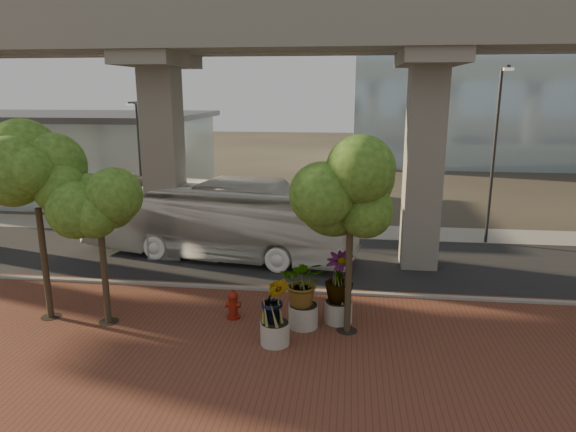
# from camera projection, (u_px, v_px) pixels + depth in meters

# --- Properties ---
(ground) EXTENTS (160.00, 160.00, 0.00)m
(ground) POSITION_uv_depth(u_px,v_px,m) (284.00, 275.00, 22.76)
(ground) COLOR #332E25
(ground) RESTS_ON ground
(brick_plaza) EXTENTS (70.00, 13.00, 0.06)m
(brick_plaza) POSITION_uv_depth(u_px,v_px,m) (249.00, 368.00, 15.04)
(brick_plaza) COLOR brown
(brick_plaza) RESTS_ON ground
(asphalt_road) EXTENTS (90.00, 8.00, 0.04)m
(asphalt_road) POSITION_uv_depth(u_px,v_px,m) (290.00, 260.00, 24.68)
(asphalt_road) COLOR black
(asphalt_road) RESTS_ON ground
(curb_strip) EXTENTS (70.00, 0.25, 0.16)m
(curb_strip) POSITION_uv_depth(u_px,v_px,m) (278.00, 290.00, 20.81)
(curb_strip) COLOR gray
(curb_strip) RESTS_ON ground
(far_sidewalk) EXTENTS (90.00, 3.00, 0.06)m
(far_sidewalk) POSITION_uv_depth(u_px,v_px,m) (301.00, 230.00, 29.98)
(far_sidewalk) COLOR gray
(far_sidewalk) RESTS_ON ground
(transit_viaduct) EXTENTS (72.00, 5.60, 12.40)m
(transit_viaduct) POSITION_uv_depth(u_px,v_px,m) (290.00, 106.00, 22.96)
(transit_viaduct) COLOR gray
(transit_viaduct) RESTS_ON ground
(station_pavilion) EXTENTS (23.00, 13.00, 6.30)m
(station_pavilion) POSITION_uv_depth(u_px,v_px,m) (56.00, 153.00, 39.79)
(station_pavilion) COLOR #AFC5C9
(station_pavilion) RESTS_ON ground
(transit_bus) EXTENTS (13.93, 5.55, 3.78)m
(transit_bus) POSITION_uv_depth(u_px,v_px,m) (217.00, 219.00, 24.89)
(transit_bus) COLOR silver
(transit_bus) RESTS_ON ground
(fire_hydrant) EXTENTS (0.53, 0.48, 1.06)m
(fire_hydrant) POSITION_uv_depth(u_px,v_px,m) (233.00, 305.00, 18.20)
(fire_hydrant) COLOR maroon
(fire_hydrant) RESTS_ON ground
(planter_front) EXTENTS (2.25, 2.25, 2.47)m
(planter_front) POSITION_uv_depth(u_px,v_px,m) (304.00, 285.00, 17.31)
(planter_front) COLOR #9E9A8F
(planter_front) RESTS_ON ground
(planter_right) EXTENTS (2.36, 2.36, 2.52)m
(planter_right) POSITION_uv_depth(u_px,v_px,m) (339.00, 281.00, 17.66)
(planter_right) COLOR #ACA89B
(planter_right) RESTS_ON ground
(planter_left) EXTENTS (2.08, 2.08, 2.29)m
(planter_left) POSITION_uv_depth(u_px,v_px,m) (275.00, 303.00, 16.13)
(planter_left) COLOR #9C988D
(planter_left) RESTS_ON ground
(street_tree_far_west) EXTENTS (3.65, 3.65, 6.75)m
(street_tree_far_west) POSITION_uv_depth(u_px,v_px,m) (35.00, 178.00, 17.21)
(street_tree_far_west) COLOR #453827
(street_tree_far_west) RESTS_ON ground
(street_tree_near_west) EXTENTS (3.06, 3.06, 5.79)m
(street_tree_near_west) POSITION_uv_depth(u_px,v_px,m) (98.00, 200.00, 16.97)
(street_tree_near_west) COLOR #453827
(street_tree_near_west) RESTS_ON ground
(street_tree_near_east) EXTENTS (3.84, 3.84, 6.43)m
(street_tree_near_east) POSITION_uv_depth(u_px,v_px,m) (351.00, 196.00, 16.23)
(street_tree_near_east) COLOR #453827
(street_tree_near_east) RESTS_ON ground
(streetlamp_west) EXTENTS (0.36, 1.06, 7.32)m
(streetlamp_west) POSITION_uv_depth(u_px,v_px,m) (139.00, 156.00, 29.79)
(streetlamp_west) COLOR #292A2E
(streetlamp_west) RESTS_ON ground
(streetlamp_east) EXTENTS (0.45, 1.32, 9.10)m
(streetlamp_east) POSITION_uv_depth(u_px,v_px,m) (495.00, 144.00, 26.12)
(streetlamp_east) COLOR #2C2D31
(streetlamp_east) RESTS_ON ground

